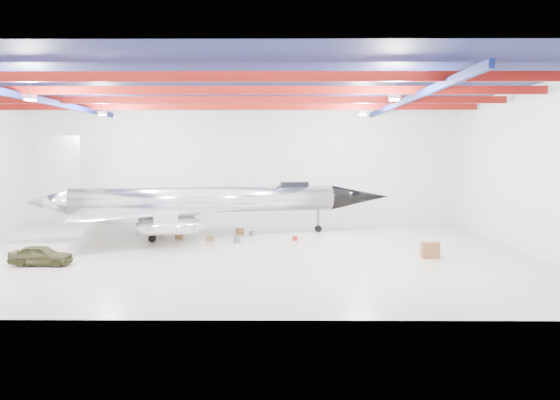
{
  "coord_description": "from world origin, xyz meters",
  "views": [
    {
      "loc": [
        3.96,
        -36.23,
        6.68
      ],
      "look_at": [
        3.69,
        2.0,
        3.33
      ],
      "focal_mm": 35.0,
      "sensor_mm": 36.0,
      "label": 1
    }
  ],
  "objects": [
    {
      "name": "jet_aircraft",
      "position": [
        -2.36,
        7.22,
        2.61
      ],
      "size": [
        28.89,
        19.68,
        7.95
      ],
      "rotation": [
        0.0,
        0.0,
        0.21
      ],
      "color": "silver",
      "rests_on": "floor"
    },
    {
      "name": "ceiling_structure",
      "position": [
        0.0,
        0.0,
        10.32
      ],
      "size": [
        39.5,
        29.5,
        1.08
      ],
      "color": "maroon",
      "rests_on": "ceiling"
    },
    {
      "name": "spares_box",
      "position": [
        1.36,
        7.38,
        0.18
      ],
      "size": [
        0.4,
        0.4,
        0.35
      ],
      "primitive_type": "cylinder",
      "rotation": [
        0.0,
        0.0,
        0.02
      ],
      "color": "#59595B",
      "rests_on": "floor"
    },
    {
      "name": "tool_chest",
      "position": [
        4.82,
        4.75,
        0.17
      ],
      "size": [
        0.45,
        0.45,
        0.34
      ],
      "primitive_type": "cylinder",
      "rotation": [
        0.0,
        0.0,
        0.23
      ],
      "color": "#A81910",
      "rests_on": "floor"
    },
    {
      "name": "engine_drum",
      "position": [
        0.46,
        3.8,
        0.22
      ],
      "size": [
        0.56,
        0.56,
        0.44
      ],
      "primitive_type": "cylinder",
      "rotation": [
        0.0,
        0.0,
        0.16
      ],
      "color": "#59595B",
      "rests_on": "floor"
    },
    {
      "name": "desk",
      "position": [
        13.23,
        -2.07,
        0.51
      ],
      "size": [
        1.17,
        0.67,
        1.02
      ],
      "primitive_type": "cube",
      "rotation": [
        0.0,
        0.0,
        0.11
      ],
      "color": "brown",
      "rests_on": "floor"
    },
    {
      "name": "wall_right",
      "position": [
        20.0,
        0.0,
        5.5
      ],
      "size": [
        0.0,
        30.0,
        30.0
      ],
      "primitive_type": "plane",
      "rotation": [
        1.57,
        0.0,
        -1.57
      ],
      "color": "silver",
      "rests_on": "floor"
    },
    {
      "name": "jeep",
      "position": [
        -10.42,
        -4.51,
        0.61
      ],
      "size": [
        3.6,
        1.48,
        1.22
      ],
      "primitive_type": "imported",
      "rotation": [
        0.0,
        0.0,
        1.56
      ],
      "color": "#36371B",
      "rests_on": "floor"
    },
    {
      "name": "wall_back",
      "position": [
        0.0,
        15.0,
        5.5
      ],
      "size": [
        40.0,
        0.0,
        40.0
      ],
      "primitive_type": "plane",
      "rotation": [
        1.57,
        0.0,
        0.0
      ],
      "color": "silver",
      "rests_on": "floor"
    },
    {
      "name": "crate_small",
      "position": [
        -6.16,
        8.25,
        0.14
      ],
      "size": [
        0.5,
        0.46,
        0.28
      ],
      "primitive_type": "cube",
      "rotation": [
        0.0,
        0.0,
        -0.43
      ],
      "color": "#59595B",
      "rests_on": "floor"
    },
    {
      "name": "crate_ply",
      "position": [
        -4.18,
        5.58,
        0.2
      ],
      "size": [
        0.59,
        0.47,
        0.41
      ],
      "primitive_type": "cube",
      "rotation": [
        0.0,
        0.0,
        0.02
      ],
      "color": "olive",
      "rests_on": "floor"
    },
    {
      "name": "ceiling",
      "position": [
        0.0,
        0.0,
        11.0
      ],
      "size": [
        40.0,
        40.0,
        0.0
      ],
      "primitive_type": "plane",
      "rotation": [
        3.14,
        0.0,
        0.0
      ],
      "color": "#0A0F38",
      "rests_on": "wall_back"
    },
    {
      "name": "oil_barrel",
      "position": [
        -1.64,
        4.62,
        0.18
      ],
      "size": [
        0.56,
        0.47,
        0.35
      ],
      "primitive_type": "cube",
      "rotation": [
        0.0,
        0.0,
        -0.15
      ],
      "color": "olive",
      "rests_on": "floor"
    },
    {
      "name": "floor",
      "position": [
        0.0,
        0.0,
        0.0
      ],
      "size": [
        40.0,
        40.0,
        0.0
      ],
      "primitive_type": "plane",
      "color": "#BBB195",
      "rests_on": "ground"
    },
    {
      "name": "parts_bin",
      "position": [
        0.33,
        8.05,
        0.23
      ],
      "size": [
        0.73,
        0.62,
        0.46
      ],
      "primitive_type": "cube",
      "rotation": [
        0.0,
        0.0,
        0.15
      ],
      "color": "olive",
      "rests_on": "floor"
    }
  ]
}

